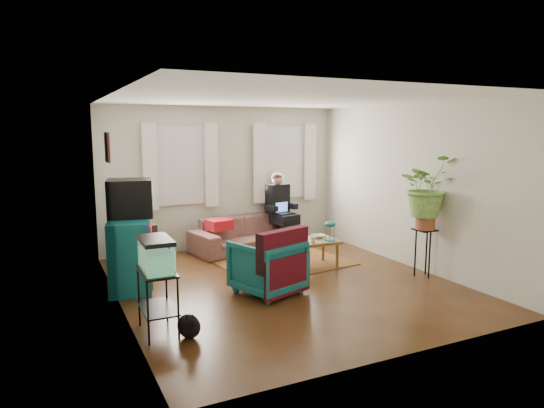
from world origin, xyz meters
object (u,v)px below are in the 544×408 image
side_table (140,244)px  aquarium_stand (158,302)px  coffee_table (305,254)px  dresser (131,253)px  sofa (248,228)px  plant_stand (424,253)px  armchair (267,263)px

side_table → aquarium_stand: size_ratio=0.96×
coffee_table → dresser: bearing=177.1°
dresser → side_table: bearing=85.2°
side_table → sofa: bearing=3.2°
coffee_table → aquarium_stand: bearing=-148.8°
sofa → side_table: size_ratio=3.15×
plant_stand → aquarium_stand: bearing=-175.3°
side_table → armchair: 2.53m
dresser → aquarium_stand: 1.73m
sofa → aquarium_stand: bearing=-139.1°
dresser → aquarium_stand: dresser is taller
plant_stand → sofa: bearing=123.4°
coffee_table → plant_stand: size_ratio=1.47×
side_table → plant_stand: size_ratio=0.92×
aquarium_stand → armchair: armchair is taller
armchair → sofa: bearing=-125.0°
side_table → coffee_table: size_ratio=0.63×
sofa → plant_stand: size_ratio=2.90×
armchair → plant_stand: size_ratio=1.12×
side_table → coffee_table: (2.32, -1.35, -0.11)m
dresser → coffee_table: size_ratio=1.02×
plant_stand → coffee_table: bearing=139.4°
sofa → side_table: 1.96m
aquarium_stand → armchair: bearing=23.7°
sofa → plant_stand: bearing=-67.9°
aquarium_stand → side_table: bearing=84.1°
armchair → dresser: bearing=-51.4°
side_table → dresser: size_ratio=0.61×
side_table → dresser: bearing=-106.7°
side_table → aquarium_stand: bearing=-97.0°
side_table → plant_stand: 4.48m
side_table → aquarium_stand: (-0.35, -2.86, 0.01)m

